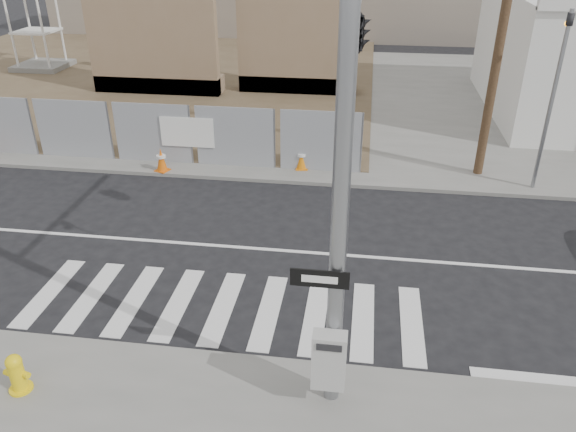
# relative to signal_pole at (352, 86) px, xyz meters

# --- Properties ---
(ground) EXTENTS (100.00, 100.00, 0.00)m
(ground) POSITION_rel_signal_pole_xyz_m (-2.49, 2.05, -4.78)
(ground) COLOR black
(ground) RESTS_ON ground
(sidewalk_far) EXTENTS (50.00, 20.00, 0.12)m
(sidewalk_far) POSITION_rel_signal_pole_xyz_m (-2.49, 16.05, -4.72)
(sidewalk_far) COLOR slate
(sidewalk_far) RESTS_ON ground
(signal_pole) EXTENTS (0.96, 5.87, 7.00)m
(signal_pole) POSITION_rel_signal_pole_xyz_m (0.00, 0.00, 0.00)
(signal_pole) COLOR gray
(signal_pole) RESTS_ON sidewalk_near
(far_signal_pole) EXTENTS (0.16, 0.20, 5.60)m
(far_signal_pole) POSITION_rel_signal_pole_xyz_m (5.51, 6.65, -1.30)
(far_signal_pole) COLOR gray
(far_signal_pole) RESTS_ON sidewalk_far
(concrete_wall_left) EXTENTS (6.00, 1.30, 8.00)m
(concrete_wall_left) POSITION_rel_signal_pole_xyz_m (-9.49, 15.13, -1.40)
(concrete_wall_left) COLOR #7C644A
(concrete_wall_left) RESTS_ON sidewalk_far
(concrete_wall_right) EXTENTS (5.50, 1.30, 8.00)m
(concrete_wall_right) POSITION_rel_signal_pole_xyz_m (-2.99, 16.13, -1.40)
(concrete_wall_right) COLOR #7C644A
(concrete_wall_right) RESTS_ON sidewalk_far
(utility_pole_right) EXTENTS (1.60, 0.28, 10.00)m
(utility_pole_right) POSITION_rel_signal_pole_xyz_m (4.01, 7.55, 0.42)
(utility_pole_right) COLOR #4C3623
(utility_pole_right) RESTS_ON sidewalk_far
(fire_hydrant) EXTENTS (0.50, 0.50, 0.76)m
(fire_hydrant) POSITION_rel_signal_pole_xyz_m (-5.38, -3.39, -4.28)
(fire_hydrant) COLOR yellow
(fire_hydrant) RESTS_ON sidewalk_near
(traffic_cone_c) EXTENTS (0.51, 0.51, 0.77)m
(traffic_cone_c) POSITION_rel_signal_pole_xyz_m (-6.20, 6.27, -4.28)
(traffic_cone_c) COLOR #DB5B0B
(traffic_cone_c) RESTS_ON sidewalk_far
(traffic_cone_d) EXTENTS (0.45, 0.45, 0.76)m
(traffic_cone_d) POSITION_rel_signal_pole_xyz_m (-1.71, 7.09, -4.29)
(traffic_cone_d) COLOR orange
(traffic_cone_d) RESTS_ON sidewalk_far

